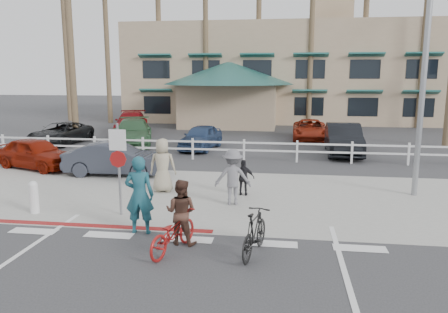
# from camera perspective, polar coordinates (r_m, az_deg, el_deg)

# --- Properties ---
(ground) EXTENTS (140.00, 140.00, 0.00)m
(ground) POSITION_cam_1_polar(r_m,az_deg,el_deg) (10.17, -5.46, -12.02)
(ground) COLOR #333335
(bike_path) EXTENTS (12.00, 16.00, 0.01)m
(bike_path) POSITION_cam_1_polar(r_m,az_deg,el_deg) (8.42, -8.76, -17.13)
(bike_path) COLOR #333335
(bike_path) RESTS_ON ground
(sidewalk_plaza) EXTENTS (22.00, 7.00, 0.01)m
(sidewalk_plaza) POSITION_cam_1_polar(r_m,az_deg,el_deg) (14.34, -1.27, -5.15)
(sidewalk_plaza) COLOR gray
(sidewalk_plaza) RESTS_ON ground
(cross_street) EXTENTS (40.00, 5.00, 0.01)m
(cross_street) POSITION_cam_1_polar(r_m,az_deg,el_deg) (18.18, 0.76, -1.75)
(cross_street) COLOR #333335
(cross_street) RESTS_ON ground
(parking_lot) EXTENTS (50.00, 16.00, 0.01)m
(parking_lot) POSITION_cam_1_polar(r_m,az_deg,el_deg) (27.49, 3.28, 2.47)
(parking_lot) COLOR #333335
(parking_lot) RESTS_ON ground
(curb_red) EXTENTS (7.00, 0.25, 0.02)m
(curb_red) POSITION_cam_1_polar(r_m,az_deg,el_deg) (12.21, -18.08, -8.53)
(curb_red) COLOR maroon
(curb_red) RESTS_ON ground
(rail_fence) EXTENTS (29.40, 0.16, 1.00)m
(rail_fence) POSITION_cam_1_polar(r_m,az_deg,el_deg) (19.99, 2.92, 0.82)
(rail_fence) COLOR silver
(rail_fence) RESTS_ON ground
(building) EXTENTS (28.00, 16.00, 11.30)m
(building) POSITION_cam_1_polar(r_m,az_deg,el_deg) (40.15, 7.89, 13.05)
(building) COLOR tan
(building) RESTS_ON ground
(sign_post) EXTENTS (0.50, 0.10, 2.90)m
(sign_post) POSITION_cam_1_polar(r_m,az_deg,el_deg) (12.44, -13.56, -1.06)
(sign_post) COLOR gray
(sign_post) RESTS_ON ground
(bollard_0) EXTENTS (0.26, 0.26, 0.95)m
(bollard_0) POSITION_cam_1_polar(r_m,az_deg,el_deg) (13.60, -23.57, -4.89)
(bollard_0) COLOR silver
(bollard_0) RESTS_ON ground
(streetlight_0) EXTENTS (0.60, 2.00, 9.00)m
(streetlight_0) POSITION_cam_1_polar(r_m,az_deg,el_deg) (15.23, 24.83, 11.91)
(streetlight_0) COLOR gray
(streetlight_0) RESTS_ON ground
(streetlight_1) EXTENTS (0.60, 2.00, 9.50)m
(streetlight_1) POSITION_cam_1_polar(r_m,az_deg,el_deg) (34.53, 24.94, 11.09)
(streetlight_1) COLOR gray
(streetlight_1) RESTS_ON ground
(palm_0) EXTENTS (4.00, 4.00, 15.00)m
(palm_0) POSITION_cam_1_polar(r_m,az_deg,el_deg) (39.73, -20.07, 15.23)
(palm_0) COLOR #19411B
(palm_0) RESTS_ON ground
(palm_1) EXTENTS (4.00, 4.00, 13.00)m
(palm_1) POSITION_cam_1_polar(r_m,az_deg,el_deg) (37.06, -15.07, 14.32)
(palm_1) COLOR #19411B
(palm_1) RESTS_ON ground
(palm_2) EXTENTS (4.00, 4.00, 16.00)m
(palm_2) POSITION_cam_1_polar(r_m,az_deg,el_deg) (36.81, -8.55, 16.93)
(palm_2) COLOR #19411B
(palm_2) RESTS_ON ground
(palm_3) EXTENTS (4.00, 4.00, 14.00)m
(palm_3) POSITION_cam_1_polar(r_m,az_deg,el_deg) (34.82, -2.41, 15.75)
(palm_3) COLOR #19411B
(palm_3) RESTS_ON ground
(palm_4) EXTENTS (4.00, 4.00, 15.00)m
(palm_4) POSITION_cam_1_polar(r_m,az_deg,el_deg) (35.37, 4.55, 16.46)
(palm_4) COLOR #19411B
(palm_4) RESTS_ON ground
(palm_5) EXTENTS (4.00, 4.00, 13.00)m
(palm_5) POSITION_cam_1_polar(r_m,az_deg,el_deg) (34.26, 11.33, 14.80)
(palm_5) COLOR #19411B
(palm_5) RESTS_ON ground
(palm_6) EXTENTS (4.00, 4.00, 17.00)m
(palm_6) POSITION_cam_1_polar(r_m,az_deg,el_deg) (35.88, 18.06, 17.51)
(palm_6) COLOR #19411B
(palm_6) RESTS_ON ground
(palm_7) EXTENTS (4.00, 4.00, 14.00)m
(palm_7) POSITION_cam_1_polar(r_m,az_deg,el_deg) (35.62, 24.76, 14.70)
(palm_7) COLOR #19411B
(palm_7) RESTS_ON ground
(palm_10) EXTENTS (4.00, 4.00, 12.00)m
(palm_10) POSITION_cam_1_polar(r_m,az_deg,el_deg) (27.13, -19.46, 14.49)
(palm_10) COLOR #19411B
(palm_10) RESTS_ON ground
(bike_red) EXTENTS (1.12, 1.86, 0.92)m
(bike_red) POSITION_cam_1_polar(r_m,az_deg,el_deg) (9.92, -6.72, -9.79)
(bike_red) COLOR maroon
(bike_red) RESTS_ON ground
(rider_red) EXTENTS (0.76, 0.54, 1.97)m
(rider_red) POSITION_cam_1_polar(r_m,az_deg,el_deg) (11.01, -10.99, -4.97)
(rider_red) COLOR #194E5C
(rider_red) RESTS_ON ground
(bike_black) EXTENTS (0.84, 1.77, 1.02)m
(bike_black) POSITION_cam_1_polar(r_m,az_deg,el_deg) (9.70, 4.01, -9.90)
(bike_black) COLOR black
(bike_black) RESTS_ON ground
(rider_black) EXTENTS (0.83, 0.68, 1.55)m
(rider_black) POSITION_cam_1_polar(r_m,az_deg,el_deg) (10.26, -5.65, -7.21)
(rider_black) COLOR #462B21
(rider_black) RESTS_ON ground
(pedestrian_a) EXTENTS (1.16, 0.74, 1.71)m
(pedestrian_a) POSITION_cam_1_polar(r_m,az_deg,el_deg) (13.22, 1.15, -2.72)
(pedestrian_a) COLOR slate
(pedestrian_a) RESTS_ON ground
(pedestrian_child) EXTENTS (0.70, 0.29, 1.19)m
(pedestrian_child) POSITION_cam_1_polar(r_m,az_deg,el_deg) (14.26, 2.59, -2.79)
(pedestrian_child) COLOR black
(pedestrian_child) RESTS_ON ground
(pedestrian_b) EXTENTS (0.94, 0.66, 1.83)m
(pedestrian_b) POSITION_cam_1_polar(r_m,az_deg,el_deg) (14.79, -8.03, -1.14)
(pedestrian_b) COLOR #9E947B
(pedestrian_b) RESTS_ON ground
(car_white_sedan) EXTENTS (3.98, 1.60, 1.29)m
(car_white_sedan) POSITION_cam_1_polar(r_m,az_deg,el_deg) (17.70, -14.07, -0.30)
(car_white_sedan) COLOR #2B2E39
(car_white_sedan) RESTS_ON ground
(car_red_compact) EXTENTS (4.12, 2.75, 1.30)m
(car_red_compact) POSITION_cam_1_polar(r_m,az_deg,el_deg) (20.02, -23.39, 0.41)
(car_red_compact) COLOR maroon
(car_red_compact) RESTS_ON ground
(lot_car_0) EXTENTS (2.39, 4.58, 1.23)m
(lot_car_0) POSITION_cam_1_polar(r_m,az_deg,el_deg) (26.47, -20.57, 2.83)
(lot_car_0) COLOR black
(lot_car_0) RESTS_ON ground
(lot_car_1) EXTENTS (3.33, 5.32, 1.44)m
(lot_car_1) POSITION_cam_1_polar(r_m,az_deg,el_deg) (24.97, -11.82, 3.09)
(lot_car_1) COLOR #315B37
(lot_car_1) RESTS_ON ground
(lot_car_2) EXTENTS (2.03, 3.96, 1.29)m
(lot_car_2) POSITION_cam_1_polar(r_m,az_deg,el_deg) (23.15, -3.02, 2.54)
(lot_car_2) COLOR navy
(lot_car_2) RESTS_ON ground
(lot_car_3) EXTENTS (1.74, 4.66, 1.52)m
(lot_car_3) POSITION_cam_1_polar(r_m,az_deg,el_deg) (22.38, 15.34, 2.19)
(lot_car_3) COLOR black
(lot_car_3) RESTS_ON ground
(lot_car_4) EXTENTS (3.30, 5.33, 1.44)m
(lot_car_4) POSITION_cam_1_polar(r_m,az_deg,el_deg) (29.96, -12.00, 4.32)
(lot_car_4) COLOR maroon
(lot_car_4) RESTS_ON ground
(lot_car_5) EXTENTS (2.10, 4.43, 1.22)m
(lot_car_5) POSITION_cam_1_polar(r_m,az_deg,el_deg) (27.01, 11.16, 3.44)
(lot_car_5) COLOR maroon
(lot_car_5) RESTS_ON ground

